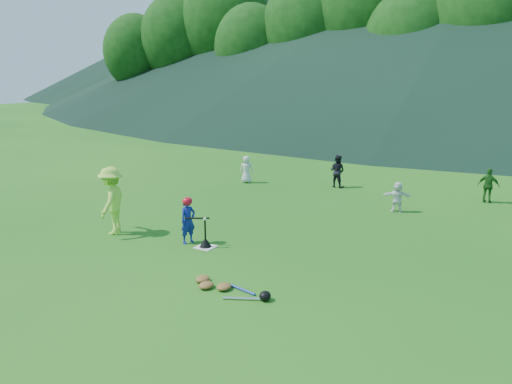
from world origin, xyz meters
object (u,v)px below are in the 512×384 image
Objects in this scene: fielder_b at (337,171)px; fielder_d at (397,197)px; batter_child at (188,221)px; fielder_c at (489,186)px; equipment_pile at (224,287)px; fielder_a at (246,169)px; adult_coach at (112,201)px; home_plate at (206,247)px; batting_tee at (205,242)px.

fielder_b reaches higher than fielder_d.
fielder_d is at bearing -17.50° from batter_child.
batter_child is 1.22× the size of fielder_d.
fielder_b reaches higher than fielder_c.
fielder_b is 5.22m from fielder_c.
fielder_a is at bearing 118.56° from equipment_pile.
adult_coach is at bearing 25.35° from fielder_d.
fielder_b is (3.15, 8.35, -0.30)m from adult_coach.
adult_coach is at bearing 75.67° from fielder_b.
home_plate is 0.38× the size of batter_child.
equipment_pile is (2.35, -1.92, -0.52)m from batter_child.
fielder_b is 1.81× the size of batting_tee.
batting_tee is at bearing 85.31° from fielder_a.
fielder_b is at bearing 98.22° from equipment_pile.
adult_coach is 2.68× the size of batting_tee.
batting_tee is (0.58, -0.07, -0.46)m from batter_child.
fielder_a is at bearing 157.10° from adult_coach.
fielder_c is at bearing 160.88° from fielder_a.
fielder_b is at bearing 10.20° from batter_child.
fielder_b reaches higher than batting_tee.
fielder_b is (3.37, 1.06, 0.08)m from fielder_a.
fielder_c is (5.21, 0.30, -0.04)m from fielder_b.
adult_coach is 8.93m from fielder_b.
home_plate is 0.12m from batting_tee.
batter_child is 3.08m from equipment_pile.
fielder_d is (2.89, -2.37, -0.13)m from fielder_b.
home_plate is 0.42× the size of fielder_a.
equipment_pile is at bearing 104.59° from fielder_b.
fielder_b reaches higher than equipment_pile.
batting_tee is (0.00, 0.00, 0.12)m from home_plate.
home_plate is 0.25× the size of equipment_pile.
adult_coach reaches higher than fielder_b.
equipment_pile reaches higher than home_plate.
equipment_pile is (1.43, -9.88, -0.55)m from fielder_b.
fielder_a is 0.92× the size of fielder_c.
fielder_a is (-2.45, 6.90, -0.05)m from batter_child.
fielder_c is (8.36, 8.65, -0.33)m from adult_coach.
batter_child is 6.77m from fielder_d.
adult_coach is at bearing -173.39° from home_plate.
batter_child is at bearing 140.80° from equipment_pile.
batting_tee is at bearing -79.65° from batter_child.
fielder_d reaches higher than equipment_pile.
equipment_pile is at bearing 74.51° from fielder_c.
fielder_d is 7.66m from equipment_pile.
batter_child is at bearing 81.38° from fielder_a.
fielder_a is 3.54m from fielder_b.
fielder_c is 10.87m from equipment_pile.
batter_child is at bearing 58.30° from fielder_c.
adult_coach is (-2.23, -0.39, 0.32)m from batter_child.
fielder_c is at bearing -150.21° from fielder_d.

